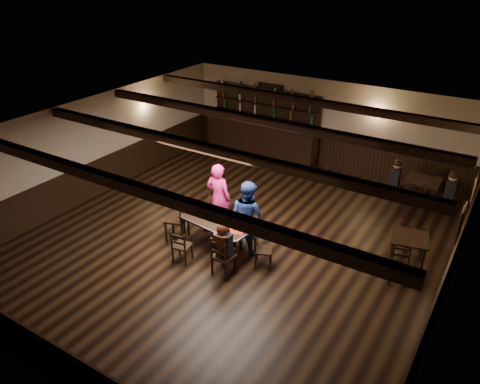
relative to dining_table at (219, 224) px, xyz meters
The scene contains 25 objects.
ground 0.89m from the dining_table, 80.05° to the left, with size 10.00×10.00×0.00m, color black.
room_shell 1.23m from the dining_table, 79.81° to the left, with size 9.02×10.02×2.71m.
dining_table is the anchor object (origin of this frame).
chair_near_left 0.96m from the dining_table, 117.48° to the right, with size 0.41×0.40×0.77m.
chair_near_right 0.96m from the dining_table, 52.74° to the right, with size 0.46×0.44×0.90m.
chair_end_left 1.03m from the dining_table, behind, with size 0.58×0.60×1.03m.
chair_end_right 1.08m from the dining_table, ahead, with size 0.47×0.48×0.79m.
chair_far_pushed 1.57m from the dining_table, 126.48° to the left, with size 0.61×0.60×0.97m.
woman_pink 0.91m from the dining_table, 124.77° to the left, with size 0.62×0.41×1.71m, color #DE236D.
man_blue 0.65m from the dining_table, 44.93° to the left, with size 0.79×0.62×1.63m, color navy.
seated_person 0.92m from the dining_table, 50.08° to the right, with size 0.33×0.50×0.81m.
cake 0.48m from the dining_table, behind, with size 0.29×0.29×0.09m.
plate_stack_a 0.17m from the dining_table, 167.77° to the right, with size 0.15×0.15×0.14m, color white.
plate_stack_b 0.30m from the dining_table, ahead, with size 0.15×0.15×0.18m, color white.
tea_light 0.13m from the dining_table, 69.16° to the left, with size 0.05×0.05×0.06m.
salt_shaker 0.33m from the dining_table, 13.58° to the right, with size 0.03×0.03×0.08m, color silver.
pepper_shaker 0.50m from the dining_table, 15.32° to the right, with size 0.04×0.04×0.09m, color #A5A8AD.
drink_glass 0.39m from the dining_table, 12.38° to the left, with size 0.08×0.08×0.12m, color silver.
menu_red 0.56m from the dining_table, 15.54° to the right, with size 0.32×0.23×0.00m, color #9D2011.
menu_blue 0.59m from the dining_table, ahead, with size 0.29×0.21×0.00m, color #0D1A45.
bar_counter 5.62m from the dining_table, 109.85° to the left, with size 3.95×0.70×2.20m.
back_table_a 4.01m from the dining_table, 22.83° to the left, with size 0.87×0.87×0.75m.
back_table_b 5.56m from the dining_table, 53.93° to the left, with size 0.88×0.88×0.75m.
bg_patron_left 5.03m from the dining_table, 58.60° to the left, with size 0.25×0.38×0.77m.
bg_patron_right 5.83m from the dining_table, 46.95° to the left, with size 0.25×0.39×0.78m.
Camera 1 is at (4.95, -7.74, 5.92)m, focal length 35.00 mm.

